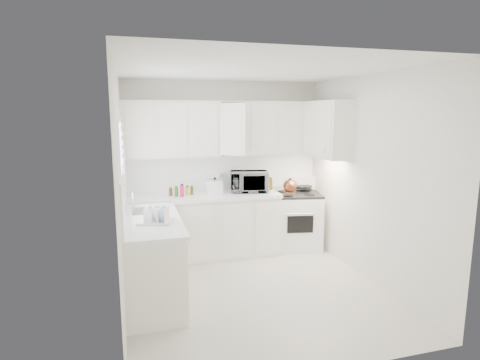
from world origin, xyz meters
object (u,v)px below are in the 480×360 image
object	(u,v)px
stove	(296,213)
utensil_crock	(266,182)
tea_kettle	(290,185)
rice_cooker	(215,186)
dish_rack	(156,214)
microwave	(249,179)

from	to	relation	value
stove	utensil_crock	size ratio (longest dim) A/B	3.56
tea_kettle	rice_cooker	bearing A→B (deg)	169.46
tea_kettle	utensil_crock	bearing A→B (deg)	165.22
stove	utensil_crock	world-z (taller)	utensil_crock
stove	rice_cooker	xyz separation A→B (m)	(-1.30, -0.01, 0.51)
stove	dish_rack	bearing A→B (deg)	-138.50
tea_kettle	rice_cooker	xyz separation A→B (m)	(-1.12, 0.15, 0.02)
stove	rice_cooker	bearing A→B (deg)	-168.61
stove	tea_kettle	bearing A→B (deg)	-127.32
rice_cooker	dish_rack	world-z (taller)	rice_cooker
tea_kettle	utensil_crock	size ratio (longest dim) A/B	0.80
stove	microwave	xyz separation A→B (m)	(-0.76, 0.04, 0.57)
stove	microwave	size ratio (longest dim) A/B	2.05
tea_kettle	microwave	size ratio (longest dim) A/B	0.46
tea_kettle	utensil_crock	world-z (taller)	utensil_crock
stove	microwave	bearing A→B (deg)	-172.18
stove	utensil_crock	distance (m)	0.77
microwave	utensil_crock	world-z (taller)	microwave
microwave	utensil_crock	size ratio (longest dim) A/B	1.74
stove	microwave	distance (m)	0.95
tea_kettle	dish_rack	size ratio (longest dim) A/B	0.70
utensil_crock	dish_rack	size ratio (longest dim) A/B	0.87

